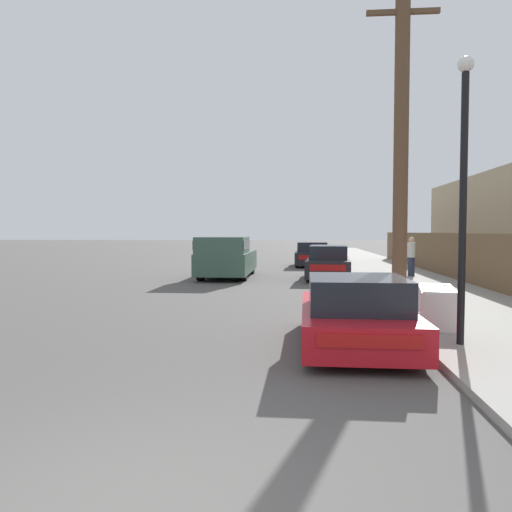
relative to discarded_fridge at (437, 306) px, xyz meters
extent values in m
cube|color=gray|center=(1.39, 16.42, -0.43)|extent=(4.20, 63.00, 0.12)
cube|color=white|center=(0.00, 0.00, -0.01)|extent=(0.95, 1.75, 0.72)
cube|color=white|center=(0.00, 0.00, 0.36)|extent=(0.91, 1.68, 0.03)
cube|color=#333335|center=(0.27, 0.47, 0.39)|extent=(0.07, 0.20, 0.02)
cube|color=gray|center=(0.05, 0.26, 0.38)|extent=(0.67, 0.19, 0.01)
cube|color=gray|center=(-0.05, -0.24, 0.38)|extent=(0.67, 0.19, 0.01)
cube|color=red|center=(-1.78, -1.47, -0.07)|extent=(1.85, 4.02, 0.54)
cube|color=black|center=(-1.78, -1.83, 0.47)|extent=(1.58, 1.93, 0.54)
cube|color=#B21414|center=(-1.79, -3.49, 0.02)|extent=(1.42, 0.04, 0.19)
cylinder|color=black|center=(-2.56, -0.22, -0.16)|extent=(0.20, 0.67, 0.66)
cylinder|color=black|center=(-0.98, -0.23, -0.16)|extent=(0.20, 0.67, 0.66)
cylinder|color=black|center=(-2.58, -2.70, -0.16)|extent=(0.20, 0.67, 0.66)
cylinder|color=black|center=(-1.00, -2.72, -0.16)|extent=(0.20, 0.67, 0.66)
cube|color=black|center=(-1.57, 10.90, 0.00)|extent=(2.03, 4.56, 0.71)
cube|color=black|center=(-1.58, 10.72, 0.63)|extent=(1.66, 2.59, 0.56)
cube|color=#B21414|center=(-1.72, 8.66, 0.13)|extent=(1.36, 0.12, 0.25)
cylinder|color=black|center=(-2.23, 12.32, -0.18)|extent=(0.24, 0.64, 0.62)
cylinder|color=black|center=(-0.73, 12.23, -0.18)|extent=(0.24, 0.64, 0.62)
cylinder|color=black|center=(-2.41, 9.57, -0.18)|extent=(0.24, 0.64, 0.62)
cylinder|color=black|center=(-0.91, 9.47, -0.18)|extent=(0.24, 0.64, 0.62)
cube|color=black|center=(-2.09, 18.41, -0.01)|extent=(1.95, 4.05, 0.70)
cube|color=black|center=(-2.09, 18.25, 0.61)|extent=(1.66, 2.27, 0.55)
cube|color=#B21414|center=(-2.11, 16.39, 0.11)|extent=(1.48, 0.05, 0.24)
cylinder|color=black|center=(-2.90, 19.67, -0.19)|extent=(0.21, 0.61, 0.61)
cylinder|color=black|center=(-1.24, 19.65, -0.19)|extent=(0.21, 0.61, 0.61)
cylinder|color=black|center=(-2.93, 17.18, -0.19)|extent=(0.21, 0.61, 0.61)
cylinder|color=black|center=(-1.27, 17.15, -0.19)|extent=(0.21, 0.61, 0.61)
cube|color=#385647|center=(-5.90, 11.33, 0.16)|extent=(2.10, 5.42, 0.88)
cube|color=#385647|center=(-5.89, 9.84, 0.94)|extent=(1.96, 2.45, 0.67)
cube|color=black|center=(-5.89, 9.84, 0.95)|extent=(2.00, 2.40, 0.37)
cylinder|color=black|center=(-5.01, 9.65, -0.06)|extent=(0.27, 0.87, 0.87)
cylinder|color=black|center=(-6.76, 9.64, -0.06)|extent=(0.27, 0.87, 0.87)
cylinder|color=black|center=(-5.03, 13.01, -0.06)|extent=(0.27, 0.87, 0.87)
cylinder|color=black|center=(-6.78, 13.00, -0.06)|extent=(0.27, 0.87, 0.87)
cylinder|color=brown|center=(-0.20, 2.81, 3.71)|extent=(0.37, 0.37, 8.16)
cube|color=brown|center=(-0.20, 2.81, 6.97)|extent=(1.80, 0.12, 0.12)
cylinder|color=black|center=(-0.08, -1.75, 1.84)|extent=(0.12, 0.12, 4.43)
sphere|color=white|center=(-0.08, -1.75, 4.19)|extent=(0.26, 0.26, 0.26)
cube|color=brown|center=(3.34, 9.72, 0.53)|extent=(0.08, 31.43, 1.80)
cylinder|color=#282D42|center=(1.87, 11.06, 0.02)|extent=(0.28, 0.28, 0.79)
cylinder|color=beige|center=(1.87, 11.06, 0.73)|extent=(0.34, 0.34, 0.62)
sphere|color=#DBB293|center=(1.87, 11.06, 1.16)|extent=(0.24, 0.24, 0.24)
camera|label=1|loc=(-2.71, -10.19, 1.49)|focal=35.00mm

